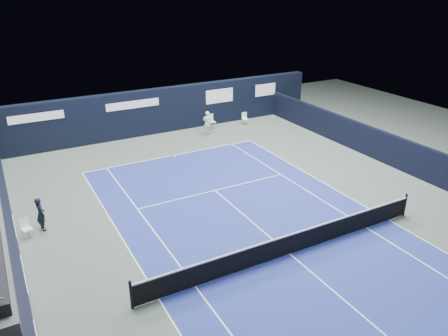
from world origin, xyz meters
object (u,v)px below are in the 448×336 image
object	(u,v)px
tennis_player	(207,123)
folding_chair_back_a	(211,120)
folding_chair_back_b	(245,117)
line_judge_chair	(26,226)
tennis_net	(291,243)

from	to	relation	value
tennis_player	folding_chair_back_a	bearing A→B (deg)	51.54
folding_chair_back_a	folding_chair_back_b	distance (m)	2.63
folding_chair_back_b	line_judge_chair	distance (m)	18.28
folding_chair_back_b	tennis_net	distance (m)	16.75
line_judge_chair	tennis_net	xyz separation A→B (m)	(8.92, -6.34, 0.02)
line_judge_chair	tennis_player	bearing A→B (deg)	16.26
folding_chair_back_a	tennis_player	distance (m)	1.40
folding_chair_back_b	tennis_player	bearing A→B (deg)	-162.01
folding_chair_back_a	tennis_player	size ratio (longest dim) A/B	0.63
line_judge_chair	tennis_player	world-z (taller)	tennis_player
folding_chair_back_a	folding_chair_back_b	xyz separation A→B (m)	(2.60, -0.38, -0.08)
line_judge_chair	folding_chair_back_a	bearing A→B (deg)	17.80
tennis_net	line_judge_chair	bearing A→B (deg)	144.61
folding_chair_back_b	tennis_net	xyz separation A→B (m)	(-7.08, -15.18, 0.00)
tennis_player	folding_chair_back_b	bearing A→B (deg)	11.43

